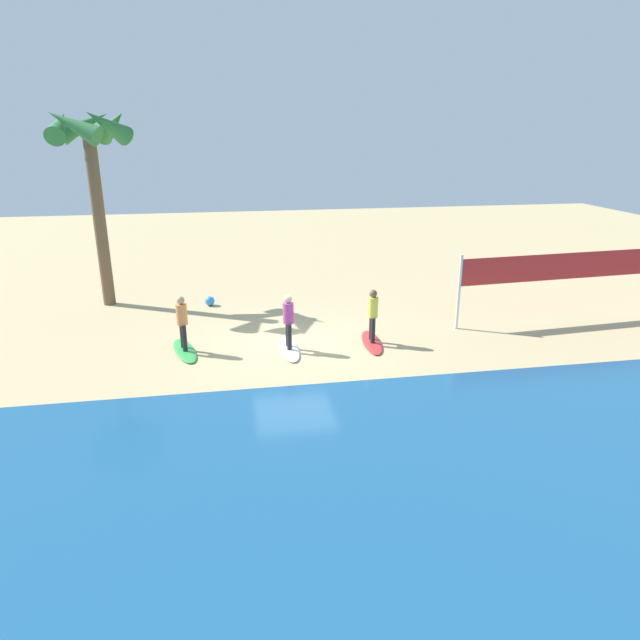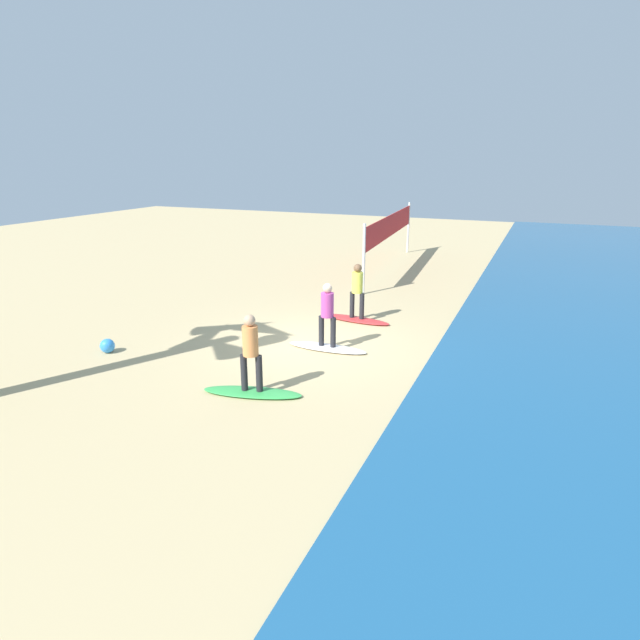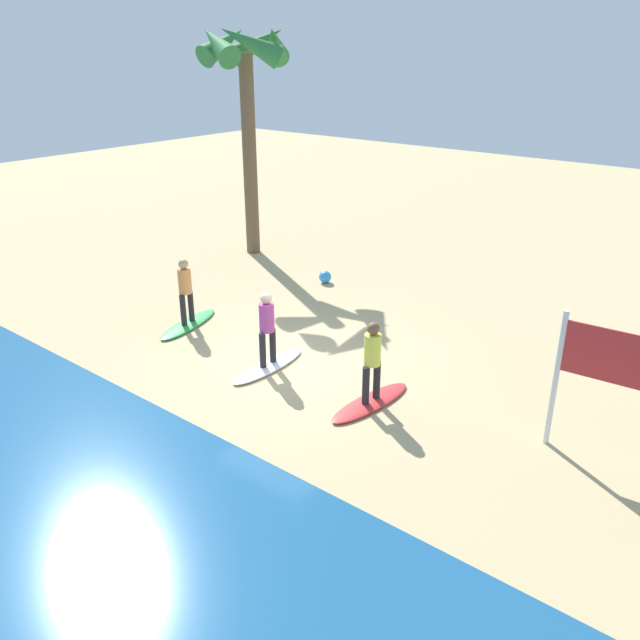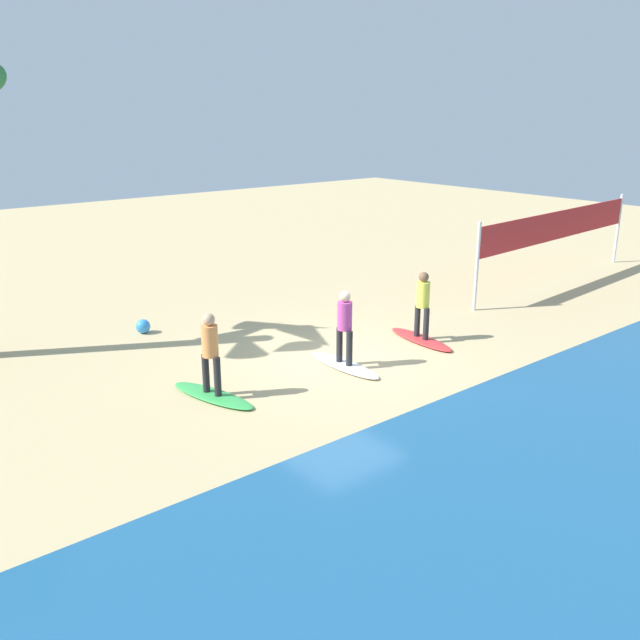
{
  "view_description": "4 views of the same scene",
  "coord_description": "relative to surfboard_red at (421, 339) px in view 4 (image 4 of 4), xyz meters",
  "views": [
    {
      "loc": [
        1.97,
        15.98,
        6.3
      ],
      "look_at": [
        -0.6,
        1.34,
        1.22
      ],
      "focal_mm": 31.45,
      "sensor_mm": 36.0,
      "label": 1
    },
    {
      "loc": [
        11.96,
        5.26,
        4.76
      ],
      "look_at": [
        0.11,
        0.2,
        0.73
      ],
      "focal_mm": 29.78,
      "sensor_mm": 36.0,
      "label": 2
    },
    {
      "loc": [
        -8.44,
        9.4,
        6.45
      ],
      "look_at": [
        -0.83,
        -0.09,
        1.22
      ],
      "focal_mm": 36.27,
      "sensor_mm": 36.0,
      "label": 3
    },
    {
      "loc": [
        9.33,
        10.75,
        5.43
      ],
      "look_at": [
        0.78,
        0.32,
        1.18
      ],
      "focal_mm": 37.74,
      "sensor_mm": 36.0,
      "label": 4
    }
  ],
  "objects": [
    {
      "name": "surfer_white",
      "position": [
        2.6,
        0.11,
        0.99
      ],
      "size": [
        0.32,
        0.46,
        1.64
      ],
      "color": "#232328",
      "rests_on": "surfboard_white"
    },
    {
      "name": "surfboard_green",
      "position": [
        5.68,
        -0.3,
        0.0
      ],
      "size": [
        1.04,
        2.17,
        0.09
      ],
      "primitive_type": "ellipsoid",
      "rotation": [
        0.0,
        0.0,
        1.81
      ],
      "color": "green",
      "rests_on": "ground"
    },
    {
      "name": "surfboard_red",
      "position": [
        0.0,
        0.0,
        0.0
      ],
      "size": [
        0.78,
        2.15,
        0.09
      ],
      "primitive_type": "ellipsoid",
      "rotation": [
        0.0,
        0.0,
        1.46
      ],
      "color": "red",
      "rests_on": "ground"
    },
    {
      "name": "surfboard_white",
      "position": [
        2.6,
        0.11,
        0.0
      ],
      "size": [
        0.59,
        2.11,
        0.09
      ],
      "primitive_type": "ellipsoid",
      "rotation": [
        0.0,
        0.0,
        1.59
      ],
      "color": "white",
      "rests_on": "ground"
    },
    {
      "name": "volleyball_net",
      "position": [
        -7.62,
        -1.19,
        1.74
      ],
      "size": [
        9.08,
        0.76,
        2.5
      ],
      "color": "silver",
      "rests_on": "ground"
    },
    {
      "name": "ground_plane",
      "position": [
        2.41,
        -0.32,
        -0.04
      ],
      "size": [
        60.0,
        60.0,
        0.0
      ],
      "primitive_type": "plane",
      "color": "tan"
    },
    {
      "name": "surfer_green",
      "position": [
        5.68,
        -0.3,
        0.99
      ],
      "size": [
        0.32,
        0.45,
        1.64
      ],
      "color": "#232328",
      "rests_on": "surfboard_green"
    },
    {
      "name": "surfer_red",
      "position": [
        0.0,
        0.0,
        0.99
      ],
      "size": [
        0.32,
        0.46,
        1.64
      ],
      "color": "#232328",
      "rests_on": "surfboard_red"
    },
    {
      "name": "beach_ball",
      "position": [
        4.98,
        -4.87,
        0.13
      ],
      "size": [
        0.36,
        0.36,
        0.36
      ],
      "primitive_type": "sphere",
      "color": "#338CE5",
      "rests_on": "ground"
    }
  ]
}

